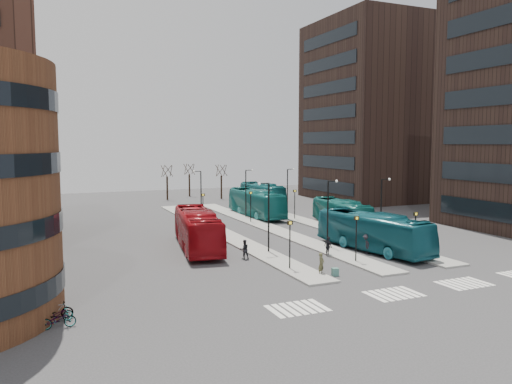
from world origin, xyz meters
name	(u,v)px	position (x,y,z in m)	size (l,w,h in m)	color
ground	(453,311)	(0.00, 0.00, 0.00)	(160.00, 160.00, 0.00)	#303033
island_left	(218,231)	(-4.00, 30.00, 0.07)	(2.50, 45.00, 0.15)	gray
island_mid	(267,227)	(2.00, 30.00, 0.07)	(2.50, 45.00, 0.15)	gray
island_right	(313,224)	(8.00, 30.00, 0.07)	(2.50, 45.00, 0.15)	gray
suitcase	(335,272)	(-2.10, 9.24, 0.29)	(0.46, 0.37, 0.58)	navy
red_bus	(197,229)	(-8.60, 22.28, 1.79)	(3.00, 12.84, 3.58)	maroon
teal_bus_a	(373,232)	(5.60, 15.21, 1.72)	(2.89, 12.34, 3.44)	#135563
teal_bus_b	(256,203)	(4.33, 38.68, 1.78)	(3.00, 12.80, 3.57)	#156968
teal_bus_c	(341,213)	(10.33, 27.56, 1.55)	(2.61, 11.15, 3.11)	#146461
teal_bus_d	(262,193)	(10.62, 50.85, 1.65)	(2.77, 11.83, 3.30)	#135B61
traveller	(321,264)	(-2.89, 9.87, 0.82)	(0.60, 0.39, 1.64)	#47462B
commuter_a	(244,249)	(-6.20, 16.77, 0.82)	(0.79, 0.62, 1.64)	black
commuter_b	(328,246)	(0.82, 14.99, 0.84)	(0.98, 0.41, 1.67)	black
commuter_c	(366,244)	(4.27, 14.33, 0.87)	(1.12, 0.64, 1.74)	black
bicycle_near	(58,320)	(-21.00, 6.14, 0.47)	(0.63, 1.80, 0.94)	gray
bicycle_mid	(57,311)	(-21.00, 7.55, 0.51)	(0.47, 1.68, 1.01)	gray
bicycle_far	(57,315)	(-21.00, 6.95, 0.45)	(0.60, 1.72, 0.91)	gray
crosswalk_stripes	(427,289)	(1.75, 4.00, 0.01)	(22.35, 2.40, 0.01)	silver
tower_far	(378,112)	(31.98, 50.00, 15.00)	(20.12, 20.00, 30.00)	black
sign_poles	(293,215)	(1.60, 23.00, 2.41)	(12.45, 22.12, 3.65)	black
lamp_posts	(280,198)	(2.64, 28.00, 3.58)	(14.04, 20.24, 6.12)	black
bare_trees	(193,183)	(2.67, 62.67, 2.72)	(10.97, 8.14, 5.90)	black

